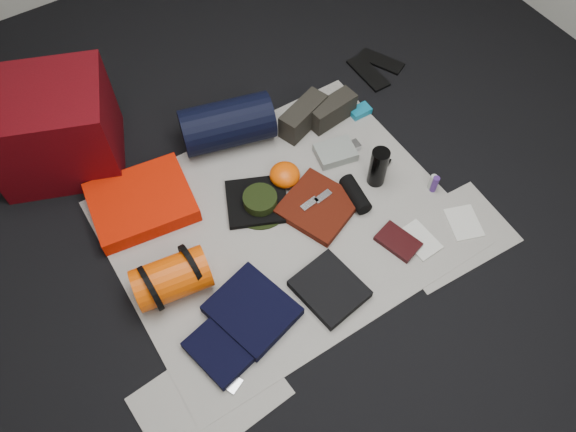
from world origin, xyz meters
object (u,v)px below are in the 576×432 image
stuff_sack (172,278)px  water_bottle (378,167)px  compact_camera (351,147)px  paperback_book (398,242)px  navy_duffel (227,124)px  red_cabinet (53,128)px  sleeping_pad (142,202)px

stuff_sack → water_bottle: size_ratio=1.46×
water_bottle → compact_camera: (0.01, 0.23, -0.09)m
stuff_sack → water_bottle: 1.14m
stuff_sack → paperback_book: (1.01, -0.36, -0.08)m
compact_camera → paperback_book: size_ratio=0.49×
navy_duffel → red_cabinet: bearing=171.0°
water_bottle → compact_camera: 0.25m
stuff_sack → navy_duffel: size_ratio=0.70×
compact_camera → paperback_book: compact_camera is taller
red_cabinet → water_bottle: 1.62m
sleeping_pad → stuff_sack: size_ratio=1.45×
red_cabinet → stuff_sack: red_cabinet is taller
sleeping_pad → navy_duffel: 0.60m
navy_duffel → water_bottle: navy_duffel is taller
sleeping_pad → water_bottle: water_bottle is taller
stuff_sack → paperback_book: 1.07m
sleeping_pad → stuff_sack: 0.49m
sleeping_pad → navy_duffel: navy_duffel is taller
stuff_sack → compact_camera: (1.15, 0.22, -0.08)m
sleeping_pad → stuff_sack: bearing=-97.5°
red_cabinet → navy_duffel: bearing=-2.6°
red_cabinet → sleeping_pad: size_ratio=1.20×
sleeping_pad → red_cabinet: bearing=112.0°
navy_duffel → sleeping_pad: bearing=-150.3°
sleeping_pad → water_bottle: size_ratio=2.12×
water_bottle → paperback_book: water_bottle is taller
stuff_sack → compact_camera: stuff_sack is taller
red_cabinet → stuff_sack: size_ratio=1.74×
red_cabinet → water_bottle: red_cabinet is taller
water_bottle → red_cabinet: bearing=142.1°
navy_duffel → paperback_book: navy_duffel is taller
navy_duffel → stuff_sack: bearing=-120.3°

